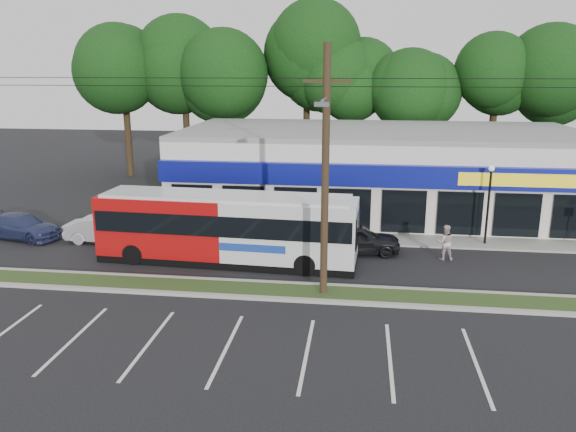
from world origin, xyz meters
The scene contains 15 objects.
ground centered at (0.00, 0.00, 0.00)m, with size 120.00×120.00×0.00m, color black.
grass_strip centered at (0.00, 1.00, 0.06)m, with size 40.00×1.60×0.12m, color #2A3D19.
curb_south centered at (0.00, 0.15, 0.07)m, with size 40.00×0.25×0.14m, color #9E9E93.
curb_north centered at (0.00, 1.85, 0.07)m, with size 40.00×0.25×0.14m, color #9E9E93.
sidewalk centered at (5.00, 9.00, 0.05)m, with size 32.00×2.20×0.10m, color #9E9E93.
strip_mall centered at (5.50, 15.91, 2.65)m, with size 25.00×12.55×5.30m.
utility_pole centered at (2.83, 0.93, 5.41)m, with size 50.00×2.77×10.00m.
lamp_post centered at (11.00, 8.80, 2.67)m, with size 0.30×0.30×4.25m.
tree_line centered at (4.00, 26.00, 8.42)m, with size 46.76×6.76×11.83m.
metrobus centered at (-1.86, 4.50, 1.76)m, with size 12.50×3.23×3.33m.
car_dark centered at (4.21, 6.63, 0.76)m, with size 1.80×4.48×1.53m, color black.
car_silver centered at (-9.00, 6.73, 0.71)m, with size 1.51×4.33×1.43m, color #B3B5BB.
car_blue centered at (-13.95, 6.81, 0.67)m, with size 1.87×4.60×1.34m, color navy.
pedestrian_a centered at (2.00, 6.70, 0.92)m, with size 0.67×0.44×1.84m, color white.
pedestrian_b centered at (8.55, 6.17, 0.87)m, with size 0.85×0.66×1.75m, color beige.
Camera 1 is at (4.35, -20.57, 9.10)m, focal length 35.00 mm.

